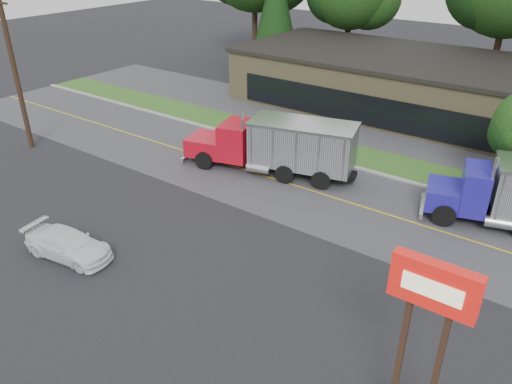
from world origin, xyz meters
TOP-DOWN VIEW (x-y plane):
  - ground at (0.00, 0.00)m, footprint 140.00×140.00m
  - road at (0.00, 9.00)m, footprint 60.00×8.00m
  - center_line at (0.00, 9.00)m, footprint 60.00×0.12m
  - curb at (0.00, 13.20)m, footprint 60.00×0.30m
  - grass_verge at (0.00, 15.00)m, footprint 60.00×3.40m
  - far_parking at (0.00, 20.00)m, footprint 60.00×7.00m
  - strip_mall at (2.00, 26.00)m, footprint 32.00×12.00m
  - utility_pole at (-18.00, 3.50)m, footprint 1.60×0.32m
  - bilo_sign at (10.50, -2.50)m, footprint 2.20×1.90m
  - evergreen_left at (-16.00, 30.00)m, footprint 5.00×5.00m
  - dump_truck_red at (-2.19, 9.89)m, footprint 10.56×4.96m
  - rally_car at (-5.00, -2.85)m, footprint 4.47×2.36m

SIDE VIEW (x-z plane):
  - ground at x=0.00m, z-range 0.00..0.00m
  - road at x=0.00m, z-range -0.01..0.01m
  - center_line at x=0.00m, z-range 0.00..0.00m
  - curb at x=0.00m, z-range -0.06..0.06m
  - grass_verge at x=0.00m, z-range -0.01..0.01m
  - far_parking at x=0.00m, z-range -0.01..0.01m
  - rally_car at x=-5.00m, z-range 0.00..1.23m
  - dump_truck_red at x=-2.19m, z-range 0.13..3.49m
  - strip_mall at x=2.00m, z-range 0.00..4.00m
  - bilo_sign at x=10.50m, z-range -0.95..5.00m
  - utility_pole at x=-18.00m, z-range 0.09..10.09m
  - evergreen_left at x=-16.00m, z-range 0.56..11.93m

